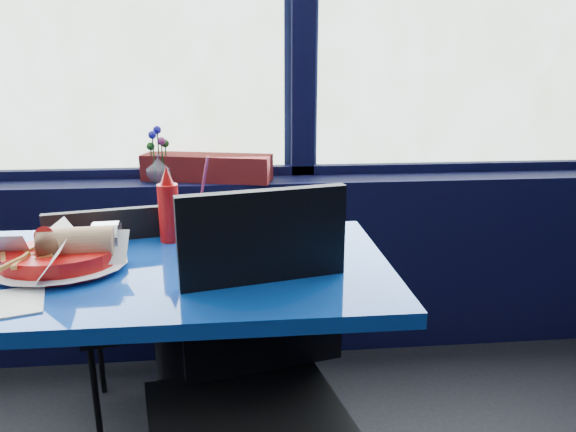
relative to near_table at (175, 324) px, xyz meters
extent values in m
plane|color=black|center=(-0.30, 1.00, 0.93)|extent=(5.00, 0.00, 5.00)
cube|color=black|center=(-0.30, 0.87, -0.17)|extent=(5.00, 0.26, 0.80)
cube|color=black|center=(-0.30, 0.95, 0.24)|extent=(4.80, 0.08, 0.06)
cylinder|color=black|center=(0.00, 0.00, -0.23)|extent=(0.12, 0.12, 0.68)
cube|color=#0D3C99|center=(0.00, 0.00, 0.16)|extent=(1.20, 0.70, 0.04)
cube|color=black|center=(0.21, -0.35, -0.09)|extent=(0.53, 0.53, 0.04)
cube|color=black|center=(0.25, -0.14, 0.17)|extent=(0.42, 0.12, 0.49)
cube|color=black|center=(-0.18, 0.40, -0.16)|extent=(0.45, 0.45, 0.04)
cube|color=black|center=(-0.22, 0.22, 0.07)|extent=(0.36, 0.10, 0.42)
cylinder|color=black|center=(-0.05, 0.59, -0.37)|extent=(0.02, 0.02, 0.39)
cylinder|color=black|center=(0.01, 0.27, -0.37)|extent=(0.02, 0.02, 0.39)
cylinder|color=black|center=(-0.38, 0.53, -0.37)|extent=(0.02, 0.02, 0.39)
cylinder|color=black|center=(-0.31, 0.21, -0.37)|extent=(0.02, 0.02, 0.39)
cube|color=maroon|center=(0.06, 0.85, 0.29)|extent=(0.57, 0.27, 0.11)
imported|color=silver|center=(-0.14, 0.83, 0.29)|extent=(0.15, 0.15, 0.11)
cylinder|color=#1E5919|center=(-0.16, 0.83, 0.32)|extent=(0.01, 0.01, 0.18)
sphere|color=#221EB3|center=(-0.16, 0.83, 0.43)|extent=(0.03, 0.03, 0.03)
cylinder|color=#1E5919|center=(-0.12, 0.82, 0.31)|extent=(0.01, 0.01, 0.16)
sphere|color=#C13886|center=(-0.12, 0.82, 0.41)|extent=(0.03, 0.03, 0.03)
cylinder|color=#1E5919|center=(-0.14, 0.85, 0.33)|extent=(0.01, 0.01, 0.20)
sphere|color=#221EB3|center=(-0.14, 0.85, 0.45)|extent=(0.03, 0.03, 0.03)
cylinder|color=#1E5919|center=(-0.17, 0.85, 0.30)|extent=(0.01, 0.01, 0.13)
sphere|color=#1E5919|center=(-0.17, 0.85, 0.38)|extent=(0.03, 0.03, 0.03)
cylinder|color=#1E5919|center=(-0.11, 0.84, 0.31)|extent=(0.01, 0.01, 0.15)
sphere|color=#1E5919|center=(-0.11, 0.84, 0.39)|extent=(0.03, 0.03, 0.03)
cylinder|color=red|center=(-0.29, -0.02, 0.21)|extent=(0.39, 0.39, 0.06)
cylinder|color=white|center=(-0.29, -0.02, 0.20)|extent=(0.37, 0.37, 0.00)
cylinder|color=silver|center=(-0.17, 0.03, 0.25)|extent=(0.07, 0.10, 0.10)
sphere|color=#572F1E|center=(-0.30, -0.04, 0.25)|extent=(0.07, 0.07, 0.07)
cylinder|color=red|center=(-0.31, -0.03, 0.28)|extent=(0.05, 0.05, 0.01)
cylinder|color=red|center=(-0.02, 0.20, 0.27)|extent=(0.06, 0.06, 0.18)
cone|color=red|center=(-0.02, 0.20, 0.39)|extent=(0.04, 0.04, 0.06)
cylinder|color=navy|center=(0.08, 0.12, 0.25)|extent=(0.08, 0.08, 0.13)
cylinder|color=black|center=(0.08, 0.12, 0.31)|extent=(0.08, 0.08, 0.01)
cylinder|color=#D62D54|center=(0.09, 0.11, 0.37)|extent=(0.05, 0.06, 0.18)
cube|color=white|center=(-0.35, -0.22, 0.18)|extent=(0.20, 0.20, 0.00)
camera|label=1|loc=(0.20, -1.34, 0.70)|focal=32.00mm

